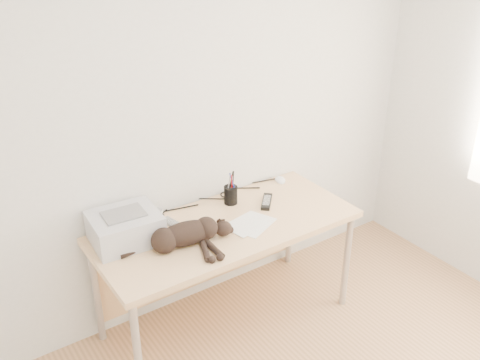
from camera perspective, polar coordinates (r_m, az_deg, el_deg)
wall_back at (r=3.26m, az=-5.01°, el=6.48°), size 3.50×0.00×3.50m
desk at (r=3.36m, az=-2.23°, el=-6.04°), size 1.60×0.70×0.74m
printer at (r=3.10m, az=-12.15°, el=-4.97°), size 0.40×0.35×0.18m
papers at (r=3.22m, az=1.10°, el=-4.72°), size 0.33×0.28×0.01m
cat at (r=3.01m, az=-5.99°, el=-5.94°), size 0.64×0.35×0.15m
mug at (r=3.25m, az=-9.03°, el=-3.91°), size 0.14×0.14×0.09m
pen_cup at (r=3.42m, az=-0.99°, el=-1.56°), size 0.09×0.09×0.22m
remote_grey at (r=3.22m, az=-7.02°, el=-4.75°), size 0.09×0.20×0.02m
remote_black at (r=3.45m, az=2.86°, el=-2.33°), size 0.18×0.19×0.02m
mouse at (r=3.74m, az=4.32°, el=0.19°), size 0.11×0.14×0.04m
cable_tangle at (r=3.45m, az=-4.24°, el=-2.42°), size 1.36×0.09×0.01m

